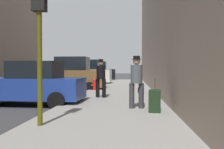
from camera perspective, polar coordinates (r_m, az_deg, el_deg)
sidewalk at (r=9.59m, az=0.32°, el=-7.15°), size 4.00×40.00×0.15m
parked_blue_sedan at (r=10.71m, az=-17.71°, el=-2.15°), size 4.26×2.18×1.79m
parked_bronze_suv at (r=16.91m, az=-9.47°, el=-0.15°), size 4.62×2.11×2.25m
parked_white_van at (r=22.65m, az=-5.98°, el=0.28°), size 4.66×2.18×2.25m
parked_black_suv at (r=29.16m, az=-3.69°, el=0.56°), size 4.65×2.16×2.25m
fire_hydrant at (r=15.45m, az=-3.98°, el=-2.28°), size 0.42×0.22×0.70m
traffic_light at (r=6.27m, az=-16.26°, el=12.84°), size 0.32×0.32×3.60m
pedestrian_with_beanie at (r=8.48m, az=5.63°, el=-1.08°), size 0.52×0.44×1.78m
pedestrian_with_fedora at (r=11.58m, az=-2.58°, el=-0.38°), size 0.53×0.49×1.78m
rolling_suitcase at (r=7.96m, az=9.75°, el=-5.94°), size 0.43×0.60×1.04m
duffel_bag at (r=13.73m, az=6.60°, el=-3.63°), size 0.32×0.44×0.28m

